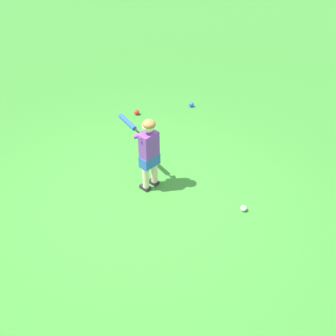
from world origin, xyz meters
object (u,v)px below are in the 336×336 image
Objects in this scene: child_batter at (148,148)px; play_ball_behind_batter at (191,105)px; play_ball_near_batter at (137,112)px; play_ball_far_left at (244,208)px.

play_ball_behind_batter is at bearing -163.10° from child_batter.
child_batter reaches higher than play_ball_behind_batter.
play_ball_behind_batter is at bearing 140.48° from play_ball_near_batter.
play_ball_behind_batter is (-2.44, -0.74, -0.60)m from child_batter.
play_ball_behind_batter is at bearing -136.28° from play_ball_far_left.
child_batter reaches higher than play_ball_near_batter.
play_ball_far_left is 3.09m from play_ball_near_batter.
play_ball_far_left is at bearing 43.72° from play_ball_behind_batter.
play_ball_behind_batter is 3.02m from play_ball_far_left.
play_ball_far_left is at bearing 100.78° from child_batter.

